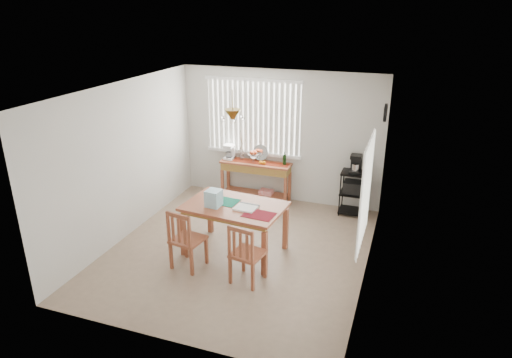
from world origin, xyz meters
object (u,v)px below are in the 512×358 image
at_px(chair_right, 246,254).
at_px(chair_left, 186,240).
at_px(cart_items, 356,164).
at_px(dining_table, 235,210).
at_px(wire_cart, 354,189).
at_px(sideboard, 256,172).

bearing_deg(chair_right, chair_left, 175.90).
distance_m(cart_items, dining_table, 2.60).
bearing_deg(dining_table, wire_cart, 52.48).
relative_size(wire_cart, chair_left, 0.88).
relative_size(sideboard, wire_cart, 1.69).
height_order(dining_table, chair_right, chair_right).
bearing_deg(sideboard, chair_right, -73.33).
height_order(cart_items, chair_right, cart_items).
bearing_deg(wire_cart, cart_items, 90.00).
xyz_separation_m(cart_items, dining_table, (-1.57, -2.05, -0.28)).
bearing_deg(chair_right, wire_cart, 68.61).
xyz_separation_m(sideboard, chair_left, (-0.13, -2.76, -0.13)).
bearing_deg(cart_items, wire_cart, -90.00).
xyz_separation_m(wire_cart, cart_items, (0.00, 0.01, 0.49)).
height_order(wire_cart, cart_items, cart_items).
bearing_deg(wire_cart, chair_right, -111.39).
distance_m(dining_table, chair_right, 0.93).
relative_size(wire_cart, chair_right, 0.91).
bearing_deg(chair_right, cart_items, 68.67).
distance_m(wire_cart, chair_left, 3.43).
bearing_deg(chair_left, wire_cart, 52.78).
height_order(wire_cart, chair_right, chair_right).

